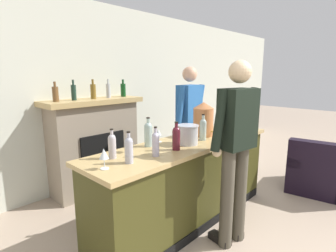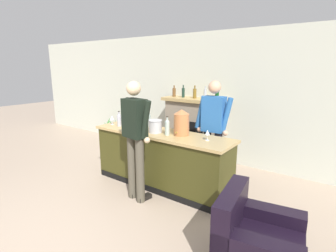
% 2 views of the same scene
% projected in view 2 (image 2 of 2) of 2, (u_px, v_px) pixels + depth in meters
% --- Properties ---
extents(ground_plane, '(24.00, 24.00, 0.00)m').
position_uv_depth(ground_plane, '(57.00, 233.00, 3.27)').
color(ground_plane, tan).
extents(wall_back_panel, '(12.00, 0.07, 2.75)m').
position_uv_depth(wall_back_panel, '(202.00, 97.00, 5.83)').
color(wall_back_panel, beige).
rests_on(wall_back_panel, ground_plane).
extents(bar_counter, '(2.52, 0.68, 0.96)m').
position_uv_depth(bar_counter, '(161.00, 159.00, 4.49)').
color(bar_counter, '#393714').
rests_on(bar_counter, ground_plane).
extents(fireplace_stone, '(1.42, 0.52, 1.64)m').
position_uv_depth(fireplace_stone, '(194.00, 128.00, 5.80)').
color(fireplace_stone, gray).
rests_on(fireplace_stone, ground_plane).
extents(armchair_black, '(0.92, 0.94, 0.80)m').
position_uv_depth(armchair_black, '(253.00, 243.00, 2.68)').
color(armchair_black, black).
rests_on(armchair_black, ground_plane).
extents(potted_plant_corner, '(0.42, 0.42, 0.69)m').
position_uv_depth(potted_plant_corner, '(111.00, 131.00, 7.21)').
color(potted_plant_corner, '#9F663E').
rests_on(potted_plant_corner, ground_plane).
extents(person_customer, '(0.65, 0.35, 1.83)m').
position_uv_depth(person_customer, '(135.00, 136.00, 3.89)').
color(person_customer, '#4C4639').
rests_on(person_customer, ground_plane).
extents(person_bartender, '(0.66, 0.32, 1.81)m').
position_uv_depth(person_bartender, '(213.00, 129.00, 4.39)').
color(person_bartender, '#242332').
rests_on(person_bartender, ground_plane).
extents(copper_dispenser, '(0.25, 0.29, 0.42)m').
position_uv_depth(copper_dispenser, '(181.00, 122.00, 4.16)').
color(copper_dispenser, '#B97041').
rests_on(copper_dispenser, bar_counter).
extents(ice_bucket_steel, '(0.23, 0.23, 0.21)m').
position_uv_depth(ice_bucket_steel, '(155.00, 126.00, 4.35)').
color(ice_bucket_steel, silver).
rests_on(ice_bucket_steel, bar_counter).
extents(wine_bottle_cabernet_heavy, '(0.07, 0.07, 0.28)m').
position_uv_depth(wine_bottle_cabernet_heavy, '(119.00, 119.00, 4.80)').
color(wine_bottle_cabernet_heavy, '#A6A6B4').
rests_on(wine_bottle_cabernet_heavy, bar_counter).
extents(wine_bottle_port_short, '(0.08, 0.08, 0.29)m').
position_uv_depth(wine_bottle_port_short, '(142.00, 123.00, 4.44)').
color(wine_bottle_port_short, '#511722').
rests_on(wine_bottle_port_short, bar_counter).
extents(wine_bottle_merlot_tall, '(0.08, 0.08, 0.31)m').
position_uv_depth(wine_bottle_merlot_tall, '(148.00, 119.00, 4.74)').
color(wine_bottle_merlot_tall, '#9DB8B2').
rests_on(wine_bottle_merlot_tall, bar_counter).
extents(wine_bottle_chardonnay_pale, '(0.07, 0.07, 0.27)m').
position_uv_depth(wine_bottle_chardonnay_pale, '(127.00, 118.00, 4.98)').
color(wine_bottle_chardonnay_pale, '#B3ABB2').
rests_on(wine_bottle_chardonnay_pale, bar_counter).
extents(wine_bottle_burgundy_dark, '(0.07, 0.07, 0.28)m').
position_uv_depth(wine_bottle_burgundy_dark, '(130.00, 122.00, 4.61)').
color(wine_bottle_burgundy_dark, '#ACA6BD').
rests_on(wine_bottle_burgundy_dark, bar_counter).
extents(wine_bottle_rose_blush, '(0.08, 0.08, 0.30)m').
position_uv_depth(wine_bottle_rose_blush, '(167.00, 127.00, 4.18)').
color(wine_bottle_rose_blush, '#A5BBB2').
rests_on(wine_bottle_rose_blush, bar_counter).
extents(wine_glass_near_bucket, '(0.08, 0.08, 0.19)m').
position_uv_depth(wine_glass_near_bucket, '(137.00, 118.00, 4.89)').
color(wine_glass_near_bucket, silver).
rests_on(wine_glass_near_bucket, bar_counter).
extents(wine_glass_back_row, '(0.08, 0.08, 0.17)m').
position_uv_depth(wine_glass_back_row, '(112.00, 118.00, 4.95)').
color(wine_glass_back_row, silver).
rests_on(wine_glass_back_row, bar_counter).
extents(wine_glass_mid_counter, '(0.07, 0.07, 0.15)m').
position_uv_depth(wine_glass_mid_counter, '(159.00, 122.00, 4.67)').
color(wine_glass_mid_counter, silver).
rests_on(wine_glass_mid_counter, bar_counter).
extents(wine_glass_by_dispenser, '(0.07, 0.07, 0.16)m').
position_uv_depth(wine_glass_by_dispenser, '(207.00, 133.00, 3.88)').
color(wine_glass_by_dispenser, silver).
rests_on(wine_glass_by_dispenser, bar_counter).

